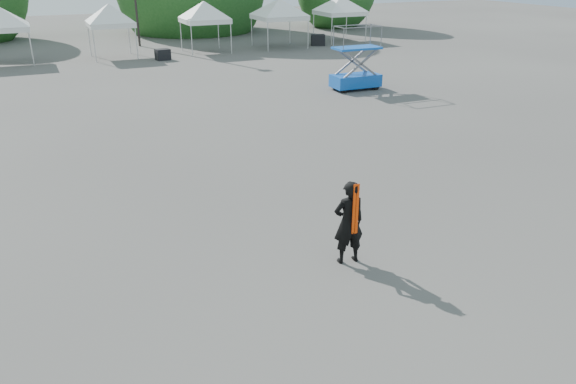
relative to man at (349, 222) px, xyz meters
name	(u,v)px	position (x,y,z in m)	size (l,w,h in m)	color
ground	(278,239)	(-0.92, 1.55, -0.92)	(120.00, 120.00, 0.00)	#474442
tent_e	(109,8)	(-0.41, 29.04, 2.14)	(3.87, 3.87, 3.88)	silver
tent_f	(204,5)	(5.66, 28.75, 2.14)	(4.08, 4.08, 3.88)	silver
tent_g	(279,3)	(11.10, 28.75, 2.14)	(4.60, 4.60, 3.88)	silver
man	(349,222)	(0.00, 0.00, 0.00)	(0.70, 0.49, 1.83)	black
scissor_lift	(356,58)	(8.85, 14.46, 0.60)	(2.34, 1.19, 3.01)	#0E43B6
crate_mid	(163,54)	(2.26, 26.89, -0.58)	(0.87, 0.67, 0.67)	black
crate_east	(318,40)	(14.05, 28.47, -0.53)	(1.00, 0.78, 0.78)	black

